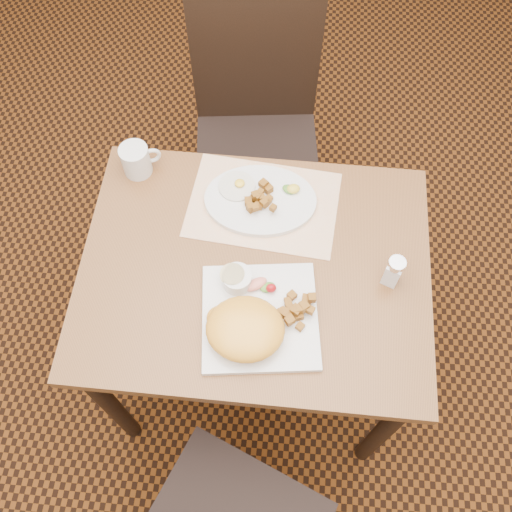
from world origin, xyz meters
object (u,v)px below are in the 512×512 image
object	(u,v)px
chair_far	(257,123)
plate_square	(260,317)
coffee_mug	(137,160)
plate_oval	(260,200)
table	(255,285)
salt_shaker	(394,271)

from	to	relation	value
chair_far	plate_square	world-z (taller)	chair_far
plate_square	coffee_mug	bearing A→B (deg)	132.59
chair_far	coffee_mug	distance (m)	0.55
plate_oval	coffee_mug	distance (m)	0.36
table	coffee_mug	bearing A→B (deg)	142.27
table	coffee_mug	world-z (taller)	coffee_mug
chair_far	plate_oval	world-z (taller)	chair_far
chair_far	salt_shaker	distance (m)	0.82
plate_square	coffee_mug	size ratio (longest dim) A/B	2.59
table	salt_shaker	bearing A→B (deg)	-0.90
table	coffee_mug	xyz separation A→B (m)	(-0.35, 0.27, 0.15)
salt_shaker	chair_far	bearing A→B (deg)	121.19
table	chair_far	distance (m)	0.67
plate_square	chair_far	bearing A→B (deg)	96.15
salt_shaker	coffee_mug	xyz separation A→B (m)	(-0.70, 0.28, -0.01)
chair_far	coffee_mug	xyz separation A→B (m)	(-0.29, -0.39, 0.26)
table	chair_far	bearing A→B (deg)	95.16
table	plate_oval	bearing A→B (deg)	91.27
plate_square	salt_shaker	xyz separation A→B (m)	(0.32, 0.13, 0.04)
plate_square	salt_shaker	world-z (taller)	salt_shaker
table	plate_oval	size ratio (longest dim) A/B	2.96
table	chair_far	size ratio (longest dim) A/B	0.93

